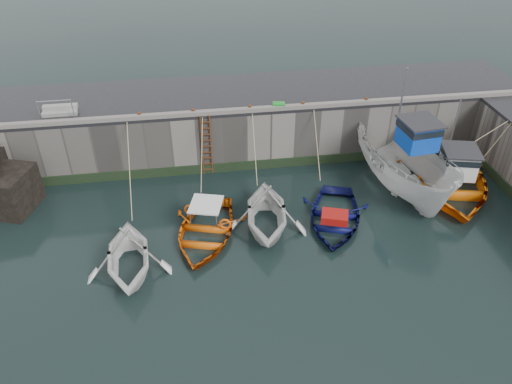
{
  "coord_description": "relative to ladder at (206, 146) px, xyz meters",
  "views": [
    {
      "loc": [
        -2.75,
        -11.43,
        13.71
      ],
      "look_at": [
        -0.1,
        6.22,
        1.2
      ],
      "focal_mm": 35.0,
      "sensor_mm": 36.0,
      "label": 1
    }
  ],
  "objects": [
    {
      "name": "boat_near_white",
      "position": [
        -3.5,
        -6.54,
        -1.59
      ],
      "size": [
        3.84,
        4.37,
        2.18
      ],
      "primitive_type": "imported",
      "rotation": [
        0.0,
        0.0,
        0.06
      ],
      "color": "white",
      "rests_on": "ground"
    },
    {
      "name": "quay_back",
      "position": [
        2.0,
        2.59,
        -0.09
      ],
      "size": [
        30.0,
        5.0,
        3.0
      ],
      "primitive_type": "cube",
      "color": "slate",
      "rests_on": "ground"
    },
    {
      "name": "algae_back",
      "position": [
        2.0,
        0.05,
        -1.34
      ],
      "size": [
        30.0,
        0.08,
        0.5
      ],
      "primitive_type": "cube",
      "color": "black",
      "rests_on": "ground"
    },
    {
      "name": "boat_far_white",
      "position": [
        9.12,
        -2.66,
        -0.35
      ],
      "size": [
        3.69,
        7.92,
        5.96
      ],
      "rotation": [
        0.0,
        0.0,
        0.11
      ],
      "color": "silver",
      "rests_on": "ground"
    },
    {
      "name": "boat_near_blue_rope",
      "position": [
        -0.47,
        -1.14,
        -1.59
      ],
      "size": [
        0.04,
        3.58,
        3.1
      ],
      "primitive_type": null,
      "color": "tan",
      "rests_on": "ground"
    },
    {
      "name": "bollard_e",
      "position": [
        8.0,
        0.34,
        1.71
      ],
      "size": [
        0.18,
        0.18,
        0.28
      ],
      "primitive_type": "cylinder",
      "color": "#3F1E0F",
      "rests_on": "road_back"
    },
    {
      "name": "railing",
      "position": [
        -6.75,
        1.33,
        1.77
      ],
      "size": [
        1.6,
        1.05,
        1.0
      ],
      "color": "#A5A8AD",
      "rests_on": "road_back"
    },
    {
      "name": "ladder",
      "position": [
        0.0,
        0.0,
        0.0
      ],
      "size": [
        0.51,
        0.08,
        3.2
      ],
      "color": "#3F1E0F",
      "rests_on": "ground"
    },
    {
      "name": "boat_far_orange",
      "position": [
        11.49,
        -2.87,
        -1.13
      ],
      "size": [
        6.5,
        7.94,
        4.44
      ],
      "rotation": [
        0.0,
        0.0,
        -0.25
      ],
      "color": "orange",
      "rests_on": "ground"
    },
    {
      "name": "boat_near_blacktrim_rope",
      "position": [
        2.18,
        -1.06,
        -1.59
      ],
      "size": [
        0.04,
        3.46,
        3.1
      ],
      "primitive_type": null,
      "color": "tan",
      "rests_on": "ground"
    },
    {
      "name": "bollard_d",
      "position": [
        4.8,
        0.34,
        1.71
      ],
      "size": [
        0.18,
        0.18,
        0.28
      ],
      "primitive_type": "cylinder",
      "color": "#3F1E0F",
      "rests_on": "road_back"
    },
    {
      "name": "bollard_a",
      "position": [
        -3.0,
        0.34,
        1.71
      ],
      "size": [
        0.18,
        0.18,
        0.28
      ],
      "primitive_type": "cylinder",
      "color": "#3F1E0F",
      "rests_on": "road_back"
    },
    {
      "name": "fish_crate",
      "position": [
        3.62,
        0.39,
        1.71
      ],
      "size": [
        0.65,
        0.47,
        0.29
      ],
      "primitive_type": "cube",
      "rotation": [
        0.0,
        0.0,
        -0.18
      ],
      "color": "#198D25",
      "rests_on": "road_back"
    },
    {
      "name": "bollard_c",
      "position": [
        2.2,
        0.34,
        1.71
      ],
      "size": [
        0.18,
        0.18,
        0.28
      ],
      "primitive_type": "cylinder",
      "color": "#3F1E0F",
      "rests_on": "road_back"
    },
    {
      "name": "bollard_b",
      "position": [
        -0.5,
        0.34,
        1.71
      ],
      "size": [
        0.18,
        0.18,
        0.28
      ],
      "primitive_type": "cylinder",
      "color": "#3F1E0F",
      "rests_on": "road_back"
    },
    {
      "name": "ground",
      "position": [
        2.0,
        -9.91,
        -1.59
      ],
      "size": [
        120.0,
        120.0,
        0.0
      ],
      "primitive_type": "plane",
      "color": "black",
      "rests_on": "ground"
    },
    {
      "name": "boat_near_blue",
      "position": [
        -0.47,
        -4.87,
        -1.59
      ],
      "size": [
        4.62,
        5.58,
        1.0
      ],
      "primitive_type": "imported",
      "rotation": [
        0.0,
        0.0,
        -0.27
      ],
      "color": "#DA5A0B",
      "rests_on": "ground"
    },
    {
      "name": "boat_near_blacktrim",
      "position": [
        2.18,
        -4.7,
        -1.59
      ],
      "size": [
        4.34,
        4.87,
        2.33
      ],
      "primitive_type": "imported",
      "rotation": [
        0.0,
        0.0,
        -0.12
      ],
      "color": "silver",
      "rests_on": "ground"
    },
    {
      "name": "boat_near_navy_rope",
      "position": [
        5.22,
        -1.07,
        -1.59
      ],
      "size": [
        0.04,
        3.48,
        3.1
      ],
      "primitive_type": null,
      "color": "tan",
      "rests_on": "ground"
    },
    {
      "name": "boat_near_white_rope",
      "position": [
        -3.5,
        -1.98,
        -1.59
      ],
      "size": [
        0.04,
        4.87,
        3.1
      ],
      "primitive_type": null,
      "color": "tan",
      "rests_on": "ground"
    },
    {
      "name": "kerb_back",
      "position": [
        2.0,
        0.24,
        1.67
      ],
      "size": [
        30.0,
        0.3,
        0.2
      ],
      "primitive_type": "cube",
      "color": "slate",
      "rests_on": "road_back"
    },
    {
      "name": "road_back",
      "position": [
        2.0,
        2.59,
        1.49
      ],
      "size": [
        30.0,
        5.0,
        0.16
      ],
      "primitive_type": "cube",
      "color": "black",
      "rests_on": "quay_back"
    },
    {
      "name": "boat_near_navy",
      "position": [
        5.22,
        -4.72,
        -1.59
      ],
      "size": [
        4.63,
        5.47,
        0.96
      ],
      "primitive_type": "imported",
      "rotation": [
        0.0,
        0.0,
        -0.32
      ],
      "color": "#0B0E45",
      "rests_on": "ground"
    }
  ]
}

